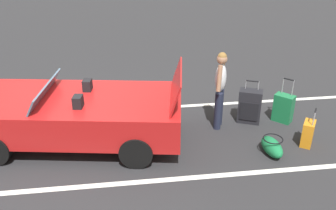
{
  "coord_description": "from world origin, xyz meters",
  "views": [
    {
      "loc": [
        -0.97,
        6.51,
        3.99
      ],
      "look_at": [
        -1.8,
        0.15,
        0.75
      ],
      "focal_mm": 39.76,
      "sensor_mm": 36.0,
      "label": 1
    }
  ],
  "objects_px": {
    "suitcase_large_black": "(250,106)",
    "convertible_car": "(65,114)",
    "traveler_person": "(220,86)",
    "duffel_bag": "(272,147)",
    "suitcase_medium_bright": "(283,108)",
    "suitcase_small_carryon": "(308,133)"
  },
  "relations": [
    {
      "from": "suitcase_large_black",
      "to": "convertible_car",
      "type": "bearing_deg",
      "value": -63.36
    },
    {
      "from": "suitcase_large_black",
      "to": "traveler_person",
      "type": "distance_m",
      "value": 0.91
    },
    {
      "from": "duffel_bag",
      "to": "traveler_person",
      "type": "relative_size",
      "value": 0.4
    },
    {
      "from": "duffel_bag",
      "to": "traveler_person",
      "type": "distance_m",
      "value": 1.57
    },
    {
      "from": "suitcase_medium_bright",
      "to": "duffel_bag",
      "type": "distance_m",
      "value": 1.4
    },
    {
      "from": "suitcase_medium_bright",
      "to": "suitcase_small_carryon",
      "type": "height_order",
      "value": "suitcase_medium_bright"
    },
    {
      "from": "suitcase_medium_bright",
      "to": "suitcase_small_carryon",
      "type": "xyz_separation_m",
      "value": [
        -0.09,
        0.98,
        -0.06
      ]
    },
    {
      "from": "convertible_car",
      "to": "suitcase_small_carryon",
      "type": "distance_m",
      "value": 4.73
    },
    {
      "from": "suitcase_medium_bright",
      "to": "traveler_person",
      "type": "bearing_deg",
      "value": -43.55
    },
    {
      "from": "suitcase_large_black",
      "to": "suitcase_small_carryon",
      "type": "height_order",
      "value": "suitcase_large_black"
    },
    {
      "from": "suitcase_medium_bright",
      "to": "suitcase_small_carryon",
      "type": "bearing_deg",
      "value": 50.23
    },
    {
      "from": "convertible_car",
      "to": "traveler_person",
      "type": "relative_size",
      "value": 2.64
    },
    {
      "from": "convertible_car",
      "to": "suitcase_large_black",
      "type": "height_order",
      "value": "convertible_car"
    },
    {
      "from": "suitcase_medium_bright",
      "to": "suitcase_large_black",
      "type": "bearing_deg",
      "value": -50.53
    },
    {
      "from": "convertible_car",
      "to": "traveler_person",
      "type": "bearing_deg",
      "value": -167.53
    },
    {
      "from": "suitcase_large_black",
      "to": "duffel_bag",
      "type": "distance_m",
      "value": 1.28
    },
    {
      "from": "suitcase_large_black",
      "to": "traveler_person",
      "type": "height_order",
      "value": "traveler_person"
    },
    {
      "from": "suitcase_large_black",
      "to": "suitcase_medium_bright",
      "type": "height_order",
      "value": "suitcase_medium_bright"
    },
    {
      "from": "convertible_car",
      "to": "traveler_person",
      "type": "distance_m",
      "value": 3.14
    },
    {
      "from": "convertible_car",
      "to": "suitcase_medium_bright",
      "type": "height_order",
      "value": "convertible_car"
    },
    {
      "from": "suitcase_small_carryon",
      "to": "suitcase_large_black",
      "type": "bearing_deg",
      "value": -17.72
    },
    {
      "from": "suitcase_medium_bright",
      "to": "traveler_person",
      "type": "xyz_separation_m",
      "value": [
        1.45,
        0.04,
        0.62
      ]
    }
  ]
}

